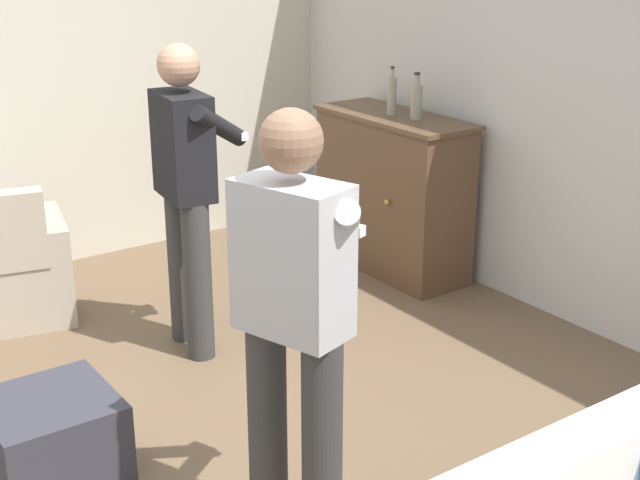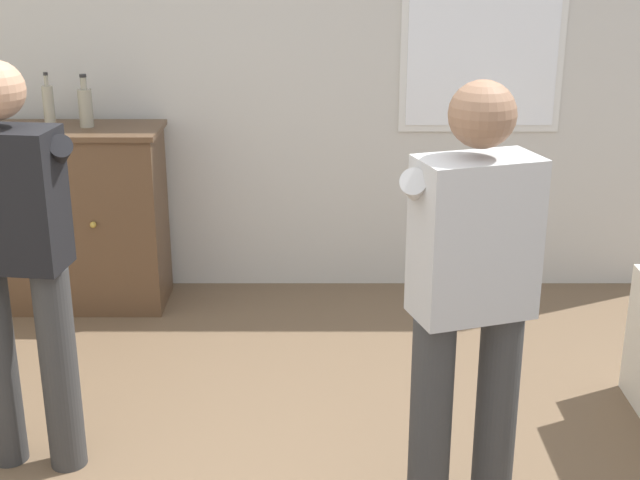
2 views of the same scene
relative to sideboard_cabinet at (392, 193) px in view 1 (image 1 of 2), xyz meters
The scene contains 8 objects.
ground 2.65m from the sideboard_cabinet, 62.36° to the right, with size 10.40×10.40×0.00m, color brown.
wall_back_with_window 1.55m from the sideboard_cabinet, 16.21° to the left, with size 5.20×0.15×2.80m.
sideboard_cabinet is the anchor object (origin of this frame).
bottle_wine_green 0.67m from the sideboard_cabinet, ahead, with size 0.08×0.08×0.30m.
bottle_liquor_amber 0.66m from the sideboard_cabinet, 146.09° to the right, with size 0.06×0.06×0.31m.
ottoman 2.97m from the sideboard_cabinet, 68.64° to the right, with size 0.52×0.52×0.37m, color #33333D.
person_standing_left 1.75m from the sideboard_cabinet, 79.61° to the right, with size 0.55×0.50×1.68m.
person_standing_right 2.94m from the sideboard_cabinet, 46.62° to the right, with size 0.53×0.52×1.68m.
Camera 1 is at (3.19, -1.40, 2.25)m, focal length 50.00 mm.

